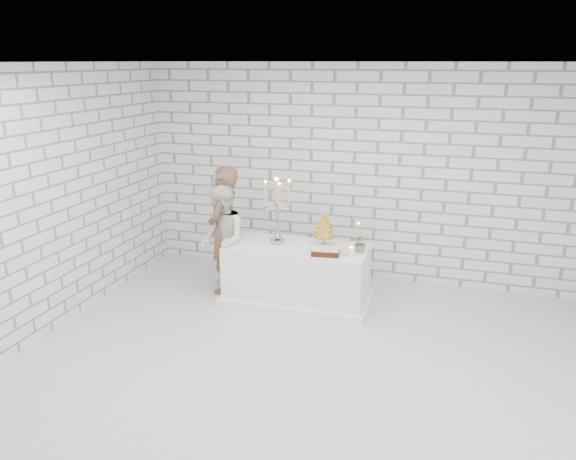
{
  "coord_description": "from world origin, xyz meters",
  "views": [
    {
      "loc": [
        1.35,
        -4.97,
        3.02
      ],
      "look_at": [
        -0.53,
        1.1,
        1.05
      ],
      "focal_mm": 34.29,
      "sensor_mm": 36.0,
      "label": 1
    }
  ],
  "objects_px": {
    "cake_table": "(297,273)",
    "croquembouche": "(324,230)",
    "groom": "(224,230)",
    "bride": "(222,241)",
    "candelabra": "(278,211)"
  },
  "relations": [
    {
      "from": "bride",
      "to": "croquembouche",
      "type": "relative_size",
      "value": 3.37
    },
    {
      "from": "cake_table",
      "to": "groom",
      "type": "xyz_separation_m",
      "value": [
        -1.02,
        0.05,
        0.48
      ]
    },
    {
      "from": "cake_table",
      "to": "groom",
      "type": "bearing_deg",
      "value": 177.45
    },
    {
      "from": "cake_table",
      "to": "candelabra",
      "type": "xyz_separation_m",
      "value": [
        -0.27,
        0.04,
        0.8
      ]
    },
    {
      "from": "groom",
      "to": "bride",
      "type": "xyz_separation_m",
      "value": [
        0.02,
        -0.12,
        -0.11
      ]
    },
    {
      "from": "groom",
      "to": "candelabra",
      "type": "bearing_deg",
      "value": 88.03
    },
    {
      "from": "cake_table",
      "to": "bride",
      "type": "relative_size",
      "value": 1.2
    },
    {
      "from": "bride",
      "to": "candelabra",
      "type": "height_order",
      "value": "candelabra"
    },
    {
      "from": "cake_table",
      "to": "croquembouche",
      "type": "distance_m",
      "value": 0.69
    },
    {
      "from": "bride",
      "to": "croquembouche",
      "type": "xyz_separation_m",
      "value": [
        1.33,
        0.16,
        0.22
      ]
    },
    {
      "from": "groom",
      "to": "bride",
      "type": "relative_size",
      "value": 1.14
    },
    {
      "from": "bride",
      "to": "croquembouche",
      "type": "distance_m",
      "value": 1.36
    },
    {
      "from": "cake_table",
      "to": "croquembouche",
      "type": "bearing_deg",
      "value": 14.48
    },
    {
      "from": "groom",
      "to": "bride",
      "type": "bearing_deg",
      "value": 8.09
    },
    {
      "from": "croquembouche",
      "to": "cake_table",
      "type": "bearing_deg",
      "value": -165.52
    }
  ]
}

